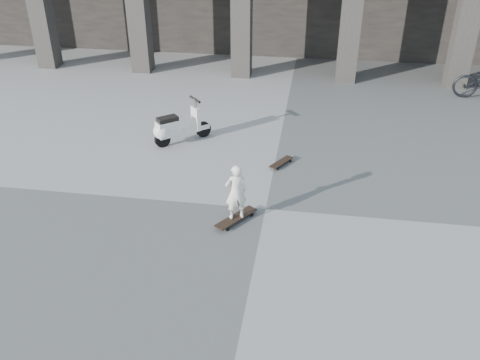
# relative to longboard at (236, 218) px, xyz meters

# --- Properties ---
(ground) EXTENTS (90.00, 90.00, 0.00)m
(ground) POSITION_rel_longboard_xyz_m (0.52, 0.53, -0.08)
(ground) COLOR #535351
(ground) RESTS_ON ground
(longboard) EXTENTS (0.75, 0.95, 0.10)m
(longboard) POSITION_rel_longboard_xyz_m (0.00, 0.00, 0.00)
(longboard) COLOR black
(longboard) RESTS_ON ground
(skateboard_spare) EXTENTS (0.54, 0.74, 0.09)m
(skateboard_spare) POSITION_rel_longboard_xyz_m (0.67, 2.49, -0.01)
(skateboard_spare) COLOR black
(skateboard_spare) RESTS_ON ground
(child) EXTENTS (0.49, 0.42, 1.14)m
(child) POSITION_rel_longboard_xyz_m (0.00, 0.00, 0.59)
(child) COLOR silver
(child) RESTS_ON longboard
(scooter) EXTENTS (1.28, 1.15, 1.10)m
(scooter) POSITION_rel_longboard_xyz_m (-2.13, 3.23, 0.36)
(scooter) COLOR black
(scooter) RESTS_ON ground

